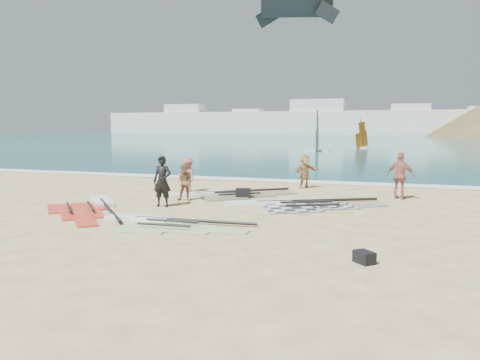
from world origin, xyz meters
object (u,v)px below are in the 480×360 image
(rig_green, at_px, (160,223))
(gear_bag_near, at_px, (243,193))
(rig_grey, at_px, (294,205))
(person_wetsuit, at_px, (162,181))
(beachgoer_left, at_px, (185,182))
(beachgoer_mid, at_px, (188,175))
(beachgoer_back, at_px, (400,176))
(beachgoer_right, at_px, (305,171))
(rig_red, at_px, (92,207))
(rig_orange, at_px, (224,194))
(gear_bag_far, at_px, (364,257))

(rig_green, bearing_deg, gear_bag_near, 80.12)
(rig_grey, relative_size, person_wetsuit, 3.17)
(beachgoer_left, height_order, beachgoer_mid, beachgoer_mid)
(rig_grey, distance_m, gear_bag_near, 2.73)
(gear_bag_near, bearing_deg, rig_grey, -28.40)
(beachgoer_back, xyz_separation_m, beachgoer_right, (-4.30, 2.16, -0.15))
(rig_red, distance_m, beachgoer_left, 3.69)
(rig_red, xyz_separation_m, beachgoer_back, (10.59, 5.78, 0.90))
(gear_bag_near, xyz_separation_m, beachgoer_left, (-1.94, -1.47, 0.56))
(beachgoer_mid, bearing_deg, rig_green, -29.88)
(gear_bag_near, xyz_separation_m, beachgoer_right, (1.84, 3.86, 0.61))
(rig_grey, relative_size, rig_red, 1.12)
(rig_orange, relative_size, gear_bag_far, 11.64)
(rig_green, relative_size, rig_red, 0.92)
(rig_orange, relative_size, beachgoer_back, 2.68)
(rig_orange, distance_m, beachgoer_left, 2.16)
(beachgoer_back, bearing_deg, gear_bag_far, 102.72)
(rig_green, distance_m, beachgoer_back, 10.25)
(rig_green, relative_size, gear_bag_far, 11.16)
(beachgoer_mid, xyz_separation_m, beachgoer_right, (4.76, 2.96, 0.03))
(rig_grey, bearing_deg, beachgoer_right, 68.07)
(beachgoer_mid, bearing_deg, beachgoer_back, 47.04)
(person_wetsuit, height_order, beachgoer_back, beachgoer_back)
(rig_green, xyz_separation_m, beachgoer_back, (6.86, 7.56, 0.91))
(rig_red, xyz_separation_m, beachgoer_mid, (1.52, 4.99, 0.73))
(beachgoer_left, bearing_deg, gear_bag_near, 26.11)
(rig_grey, xyz_separation_m, beachgoer_mid, (-5.32, 2.20, 0.73))
(rig_orange, bearing_deg, beachgoer_left, -156.88)
(rig_grey, distance_m, person_wetsuit, 4.93)
(gear_bag_far, bearing_deg, rig_grey, 114.07)
(beachgoer_left, height_order, beachgoer_back, beachgoer_back)
(rig_red, bearing_deg, person_wetsuit, 74.47)
(beachgoer_mid, bearing_deg, person_wetsuit, -36.77)
(gear_bag_far, height_order, beachgoer_mid, beachgoer_mid)
(rig_orange, xyz_separation_m, beachgoer_left, (-0.98, -1.79, 0.70))
(gear_bag_far, relative_size, person_wetsuit, 0.23)
(rig_green, height_order, beachgoer_mid, beachgoer_mid)
(rig_grey, relative_size, gear_bag_far, 13.52)
(rig_grey, bearing_deg, gear_bag_far, -94.06)
(rig_grey, height_order, person_wetsuit, person_wetsuit)
(rig_orange, bearing_deg, gear_bag_far, -90.75)
(person_wetsuit, bearing_deg, beachgoer_left, 76.58)
(rig_green, relative_size, beachgoer_right, 3.04)
(beachgoer_right, bearing_deg, rig_orange, 179.67)
(rig_grey, distance_m, beachgoer_back, 4.88)
(rig_green, xyz_separation_m, beachgoer_right, (2.55, 9.72, 0.76))
(rig_red, relative_size, person_wetsuit, 2.83)
(rig_red, height_order, person_wetsuit, person_wetsuit)
(gear_bag_far, bearing_deg, beachgoer_right, 106.67)
(rig_green, relative_size, rig_orange, 0.96)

